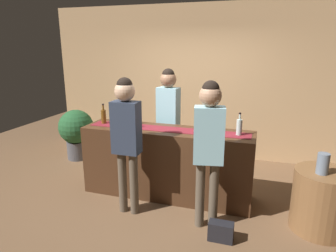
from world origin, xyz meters
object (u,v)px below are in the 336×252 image
wine_glass_mid_counter (214,125)px  customer_sipping (209,139)px  bartender (168,111)px  customer_browsing (126,131)px  wine_bottle_green (129,117)px  wine_bottle_amber (104,116)px  wine_bottle_clear (239,127)px  round_side_table (322,201)px  wine_glass_near_customer (137,120)px  vase_on_side_table (323,164)px  handbag (221,231)px  potted_plant_tall (76,131)px

wine_glass_mid_counter → customer_sipping: customer_sipping is taller
bartender → customer_browsing: 1.20m
wine_bottle_green → customer_browsing: size_ratio=0.17×
wine_bottle_green → wine_bottle_amber: (-0.38, -0.06, 0.00)m
wine_bottle_green → bartender: 0.68m
wine_bottle_clear → round_side_table: size_ratio=0.41×
wine_glass_near_customer → vase_on_side_table: (2.38, -0.31, -0.25)m
wine_glass_mid_counter → round_side_table: (1.35, -0.30, -0.74)m
wine_bottle_amber → wine_glass_near_customer: bearing=-5.3°
wine_glass_mid_counter → vase_on_side_table: 1.36m
wine_bottle_green → handbag: 2.05m
bartender → potted_plant_tall: size_ratio=1.87×
wine_bottle_amber → handbag: wine_bottle_amber is taller
wine_bottle_amber → round_side_table: bearing=-5.5°
vase_on_side_table → potted_plant_tall: (-4.05, 1.23, -0.30)m
wine_glass_near_customer → vase_on_side_table: wine_glass_near_customer is taller
wine_bottle_amber → wine_glass_near_customer: wine_bottle_amber is taller
potted_plant_tall → bartender: bearing=-8.8°
wine_glass_near_customer → customer_browsing: 0.59m
handbag → customer_sipping: bearing=132.7°
wine_bottle_green → wine_glass_mid_counter: (1.27, -0.04, -0.01)m
wine_glass_mid_counter → customer_browsing: size_ratio=0.08×
wine_glass_near_customer → handbag: (1.35, -0.82, -1.00)m
wine_bottle_clear → customer_browsing: (-1.31, -0.62, -0.00)m
wine_bottle_amber → customer_sipping: (1.70, -0.64, -0.01)m
wine_bottle_amber → wine_bottle_clear: same height
wine_bottle_green → wine_bottle_clear: 1.60m
wine_glass_mid_counter → vase_on_side_table: (1.28, -0.38, -0.25)m
handbag → bartender: bearing=126.9°
wine_bottle_green → customer_browsing: bearing=-67.3°
wine_bottle_amber → round_side_table: (3.00, -0.29, -0.74)m
wine_glass_mid_counter → round_side_table: bearing=-12.7°
potted_plant_tall → wine_glass_near_customer: bearing=-28.7°
wine_bottle_green → handbag: bearing=-31.2°
wine_bottle_green → round_side_table: 2.75m
wine_bottle_green → handbag: (1.53, -0.92, -1.00)m
customer_sipping → round_side_table: customer_sipping is taller
customer_browsing → wine_glass_mid_counter: bearing=33.1°
wine_bottle_green → wine_glass_near_customer: wine_bottle_green is taller
customer_sipping → round_side_table: size_ratio=2.40×
potted_plant_tall → handbag: 3.51m
round_side_table → customer_browsing: bearing=-171.8°
wine_bottle_clear → round_side_table: (1.02, -0.28, -0.74)m
handbag → vase_on_side_table: bearing=26.1°
wine_glass_mid_counter → bartender: bearing=146.2°
wine_bottle_green → customer_browsing: customer_browsing is taller
wine_bottle_green → vase_on_side_table: bearing=-9.3°
wine_bottle_green → handbag: wine_bottle_green is taller
round_side_table → wine_bottle_green: bearing=172.5°
wine_bottle_clear → wine_glass_mid_counter: wine_bottle_clear is taller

